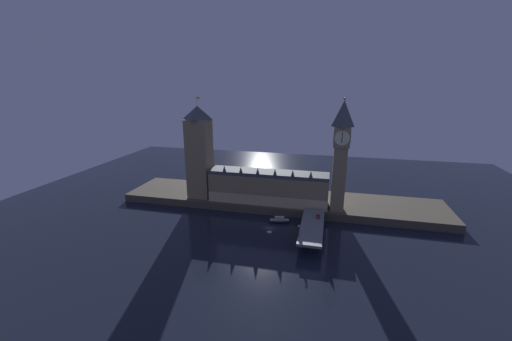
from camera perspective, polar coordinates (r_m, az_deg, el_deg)
ground_plane at (r=189.53m, az=2.45°, el=-10.42°), size 400.00×400.00×0.00m
embankment at (r=223.63m, az=4.38°, el=-5.46°), size 220.00×42.00×5.28m
parliament_hall at (r=210.62m, az=2.23°, el=-2.98°), size 79.05×16.77×25.34m
clock_tower at (r=196.97m, az=15.14°, el=3.15°), size 10.06×10.17×69.83m
victoria_tower at (r=219.26m, az=-10.26°, el=3.30°), size 15.24×15.24×69.17m
bridge at (r=180.31m, az=10.12°, el=-10.37°), size 12.49×46.00×7.18m
car_southbound_trail at (r=188.96m, az=11.21°, el=-8.19°), size 2.04×4.27×1.44m
pedestrian_near_rail at (r=169.16m, az=8.03°, el=-10.95°), size 0.38×0.38×1.71m
street_lamp_near at (r=164.75m, az=7.81°, el=-10.54°), size 1.34×0.60×6.24m
boat_upstream at (r=196.17m, az=4.29°, el=-9.03°), size 13.59×6.36×3.91m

